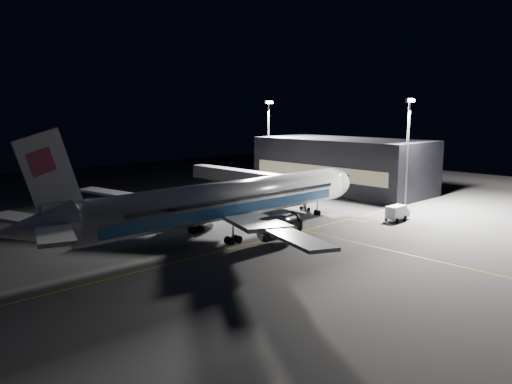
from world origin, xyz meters
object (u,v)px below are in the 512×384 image
at_px(airliner, 224,202).
at_px(safety_cone_a, 157,233).
at_px(service_truck, 397,212).
at_px(jet_bridge, 254,179).
at_px(safety_cone_b, 204,223).
at_px(floodlight_mast_south, 408,142).
at_px(baggage_tug, 192,215).
at_px(floodlight_mast_north, 269,135).
at_px(safety_cone_c, 199,220).

distance_m(airliner, safety_cone_a, 11.20).
bearing_deg(service_truck, jet_bridge, 98.54).
relative_size(jet_bridge, safety_cone_b, 61.72).
bearing_deg(floodlight_mast_south, service_truck, -154.82).
xyz_separation_m(floodlight_mast_south, baggage_tug, (-38.08, 18.02, -11.49)).
xyz_separation_m(jet_bridge, service_truck, (5.05, -30.16, -3.21)).
bearing_deg(safety_cone_b, jet_bridge, 26.17).
distance_m(airliner, floodlight_mast_north, 52.56).
relative_size(floodlight_mast_north, safety_cone_c, 33.84).
distance_m(floodlight_mast_south, service_truck, 18.05).
bearing_deg(safety_cone_b, floodlight_mast_north, 31.88).
distance_m(airliner, baggage_tug, 13.09).
relative_size(airliner, baggage_tug, 21.33).
xyz_separation_m(floodlight_mast_south, safety_cone_a, (-48.00, 13.33, -12.11)).
height_order(safety_cone_a, safety_cone_b, safety_cone_b).
height_order(jet_bridge, floodlight_mast_north, floodlight_mast_north).
relative_size(baggage_tug, safety_cone_b, 5.17).
relative_size(airliner, safety_cone_a, 118.33).
bearing_deg(service_truck, safety_cone_c, 138.03).
bearing_deg(safety_cone_b, service_truck, -37.36).
distance_m(baggage_tug, safety_cone_b, 4.38).
bearing_deg(airliner, service_truck, -23.28).
xyz_separation_m(safety_cone_a, safety_cone_b, (9.04, 0.44, 0.02)).
xyz_separation_m(jet_bridge, baggage_tug, (-20.08, -6.05, -3.70)).
bearing_deg(safety_cone_a, airliner, -46.59).
bearing_deg(safety_cone_b, baggage_tug, 78.30).
distance_m(floodlight_mast_north, floodlight_mast_south, 38.00).
xyz_separation_m(service_truck, safety_cone_a, (-35.05, 19.42, -1.11)).
relative_size(service_truck, safety_cone_b, 9.07).
bearing_deg(safety_cone_c, floodlight_mast_south, -22.60).
bearing_deg(baggage_tug, airliner, -111.99).
xyz_separation_m(airliner, safety_cone_a, (-6.92, 7.32, -4.90)).
distance_m(floodlight_mast_south, safety_cone_b, 43.05).
bearing_deg(baggage_tug, service_truck, -51.78).
distance_m(floodlight_mast_south, safety_cone_c, 43.17).
distance_m(floodlight_mast_north, service_truck, 47.25).
bearing_deg(floodlight_mast_south, safety_cone_b, 160.54).
bearing_deg(floodlight_mast_south, safety_cone_c, 157.40).
height_order(floodlight_mast_north, baggage_tug, floodlight_mast_north).
xyz_separation_m(baggage_tug, safety_cone_c, (-0.19, -2.09, -0.57)).
bearing_deg(floodlight_mast_south, baggage_tug, 154.68).
relative_size(jet_bridge, safety_cone_c, 56.23).
bearing_deg(floodlight_mast_north, floodlight_mast_south, -90.00).
xyz_separation_m(baggage_tug, safety_cone_a, (-9.92, -4.68, -0.62)).
bearing_deg(safety_cone_c, baggage_tug, 84.79).
xyz_separation_m(airliner, floodlight_mast_north, (41.08, 31.99, 7.21)).
height_order(baggage_tug, safety_cone_a, baggage_tug).
bearing_deg(baggage_tug, safety_cone_b, -109.68).
bearing_deg(floodlight_mast_north, jet_bridge, -142.26).
bearing_deg(service_truck, safety_cone_b, 141.67).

